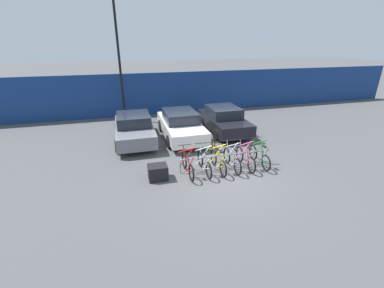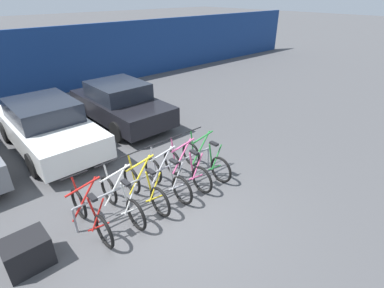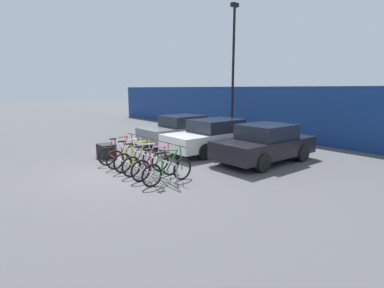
{
  "view_description": "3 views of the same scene",
  "coord_description": "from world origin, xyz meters",
  "px_view_note": "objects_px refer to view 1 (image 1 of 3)",
  "views": [
    {
      "loc": [
        -3.48,
        -7.89,
        4.77
      ],
      "look_at": [
        -0.75,
        2.0,
        0.61
      ],
      "focal_mm": 24.0,
      "sensor_mm": 36.0,
      "label": 1
    },
    {
      "loc": [
        -2.85,
        -3.98,
        4.12
      ],
      "look_at": [
        1.53,
        0.84,
        0.75
      ],
      "focal_mm": 28.0,
      "sensor_mm": 36.0,
      "label": 2
    },
    {
      "loc": [
        8.57,
        -4.14,
        2.7
      ],
      "look_at": [
        0.5,
        2.39,
        0.76
      ],
      "focal_mm": 28.0,
      "sensor_mm": 36.0,
      "label": 3
    }
  ],
  "objects_px": {
    "bicycle_red": "(188,165)",
    "lamp_post": "(119,55)",
    "bicycle_white": "(204,163)",
    "bicycle_pink": "(245,158)",
    "bicycle_silver": "(232,160)",
    "bicycle_green": "(259,156)",
    "car_black": "(224,120)",
    "car_grey": "(134,128)",
    "bicycle_yellow": "(218,162)",
    "cargo_crate": "(158,172)",
    "car_white": "(181,125)",
    "bike_rack": "(224,157)"
  },
  "relations": [
    {
      "from": "bicycle_white",
      "to": "bicycle_pink",
      "type": "distance_m",
      "value": 1.73
    },
    {
      "from": "bicycle_silver",
      "to": "cargo_crate",
      "type": "distance_m",
      "value": 2.96
    },
    {
      "from": "bicycle_silver",
      "to": "car_black",
      "type": "bearing_deg",
      "value": 74.74
    },
    {
      "from": "bicycle_green",
      "to": "car_white",
      "type": "height_order",
      "value": "car_white"
    },
    {
      "from": "bicycle_pink",
      "to": "bike_rack",
      "type": "bearing_deg",
      "value": 173.38
    },
    {
      "from": "bicycle_white",
      "to": "bicycle_pink",
      "type": "relative_size",
      "value": 1.0
    },
    {
      "from": "bicycle_red",
      "to": "bicycle_pink",
      "type": "xyz_separation_m",
      "value": [
        2.4,
        0.0,
        0.0
      ]
    },
    {
      "from": "bicycle_red",
      "to": "bicycle_yellow",
      "type": "relative_size",
      "value": 1.0
    },
    {
      "from": "bicycle_pink",
      "to": "lamp_post",
      "type": "relative_size",
      "value": 0.24
    },
    {
      "from": "bicycle_pink",
      "to": "lamp_post",
      "type": "xyz_separation_m",
      "value": [
        -4.46,
        7.97,
        3.6
      ]
    },
    {
      "from": "bicycle_red",
      "to": "lamp_post",
      "type": "xyz_separation_m",
      "value": [
        -2.07,
        7.97,
        3.6
      ]
    },
    {
      "from": "bicycle_yellow",
      "to": "car_white",
      "type": "xyz_separation_m",
      "value": [
        -0.56,
        4.03,
        0.31
      ]
    },
    {
      "from": "bicycle_red",
      "to": "bicycle_yellow",
      "type": "bearing_deg",
      "value": 3.03
    },
    {
      "from": "bicycle_green",
      "to": "cargo_crate",
      "type": "bearing_deg",
      "value": -177.62
    },
    {
      "from": "bicycle_white",
      "to": "bicycle_silver",
      "type": "distance_m",
      "value": 1.15
    },
    {
      "from": "bicycle_red",
      "to": "bicycle_silver",
      "type": "relative_size",
      "value": 1.0
    },
    {
      "from": "bicycle_pink",
      "to": "car_black",
      "type": "relative_size",
      "value": 0.42
    },
    {
      "from": "car_grey",
      "to": "bike_rack",
      "type": "bearing_deg",
      "value": -50.58
    },
    {
      "from": "bike_rack",
      "to": "bicycle_yellow",
      "type": "height_order",
      "value": "bicycle_yellow"
    },
    {
      "from": "car_grey",
      "to": "car_black",
      "type": "xyz_separation_m",
      "value": [
        4.86,
        0.19,
        0.0
      ]
    },
    {
      "from": "bike_rack",
      "to": "lamp_post",
      "type": "bearing_deg",
      "value": 114.56
    },
    {
      "from": "bike_rack",
      "to": "bicycle_yellow",
      "type": "xyz_separation_m",
      "value": [
        -0.28,
        -0.15,
        -0.11
      ]
    },
    {
      "from": "bicycle_green",
      "to": "cargo_crate",
      "type": "xyz_separation_m",
      "value": [
        -4.16,
        -0.05,
        -0.1
      ]
    },
    {
      "from": "car_grey",
      "to": "lamp_post",
      "type": "relative_size",
      "value": 0.56
    },
    {
      "from": "bicycle_yellow",
      "to": "lamp_post",
      "type": "bearing_deg",
      "value": 114.46
    },
    {
      "from": "bike_rack",
      "to": "bicycle_silver",
      "type": "bearing_deg",
      "value": -25.98
    },
    {
      "from": "bicycle_yellow",
      "to": "car_black",
      "type": "bearing_deg",
      "value": 67.56
    },
    {
      "from": "car_white",
      "to": "bike_rack",
      "type": "bearing_deg",
      "value": -77.82
    },
    {
      "from": "car_black",
      "to": "lamp_post",
      "type": "distance_m",
      "value": 7.21
    },
    {
      "from": "car_grey",
      "to": "car_white",
      "type": "height_order",
      "value": "same"
    },
    {
      "from": "bicycle_yellow",
      "to": "bicycle_pink",
      "type": "xyz_separation_m",
      "value": [
        1.17,
        0.0,
        0.0
      ]
    },
    {
      "from": "car_white",
      "to": "car_black",
      "type": "relative_size",
      "value": 1.1
    },
    {
      "from": "car_grey",
      "to": "bicycle_yellow",
      "type": "bearing_deg",
      "value": -54.14
    },
    {
      "from": "bicycle_green",
      "to": "car_black",
      "type": "relative_size",
      "value": 0.42
    },
    {
      "from": "bike_rack",
      "to": "bicycle_red",
      "type": "height_order",
      "value": "bicycle_red"
    },
    {
      "from": "bicycle_yellow",
      "to": "lamp_post",
      "type": "distance_m",
      "value": 9.35
    },
    {
      "from": "car_grey",
      "to": "car_white",
      "type": "xyz_separation_m",
      "value": [
        2.38,
        -0.03,
        0.0
      ]
    },
    {
      "from": "bike_rack",
      "to": "car_black",
      "type": "height_order",
      "value": "car_black"
    },
    {
      "from": "bicycle_green",
      "to": "car_black",
      "type": "bearing_deg",
      "value": 89.71
    },
    {
      "from": "bicycle_white",
      "to": "car_grey",
      "type": "xyz_separation_m",
      "value": [
        -2.37,
        4.06,
        0.31
      ]
    },
    {
      "from": "bicycle_silver",
      "to": "bicycle_pink",
      "type": "relative_size",
      "value": 1.0
    },
    {
      "from": "bicycle_silver",
      "to": "bicycle_pink",
      "type": "xyz_separation_m",
      "value": [
        0.58,
        0.0,
        0.0
      ]
    },
    {
      "from": "lamp_post",
      "to": "car_black",
      "type": "bearing_deg",
      "value": -35.47
    },
    {
      "from": "bicycle_green",
      "to": "car_grey",
      "type": "distance_m",
      "value": 6.23
    },
    {
      "from": "cargo_crate",
      "to": "bicycle_red",
      "type": "bearing_deg",
      "value": 2.74
    },
    {
      "from": "car_black",
      "to": "bicycle_white",
      "type": "bearing_deg",
      "value": -120.46
    },
    {
      "from": "bicycle_red",
      "to": "bicycle_white",
      "type": "xyz_separation_m",
      "value": [
        0.66,
        0.0,
        0.0
      ]
    },
    {
      "from": "bicycle_green",
      "to": "car_grey",
      "type": "bearing_deg",
      "value": 140.96
    },
    {
      "from": "bike_rack",
      "to": "bicycle_yellow",
      "type": "distance_m",
      "value": 0.33
    },
    {
      "from": "bicycle_white",
      "to": "car_white",
      "type": "relative_size",
      "value": 0.38
    }
  ]
}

